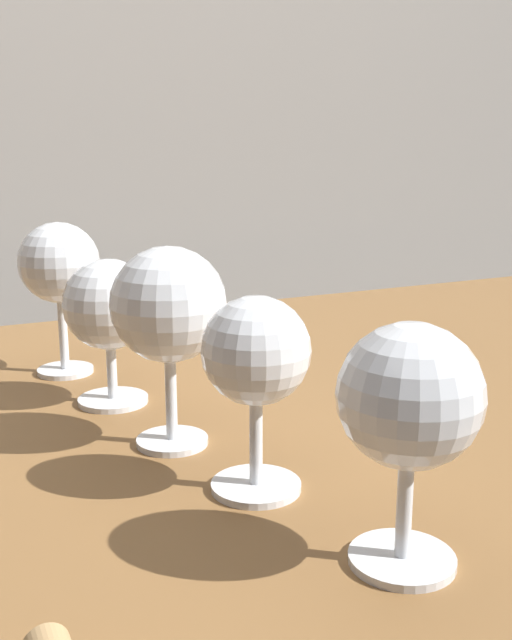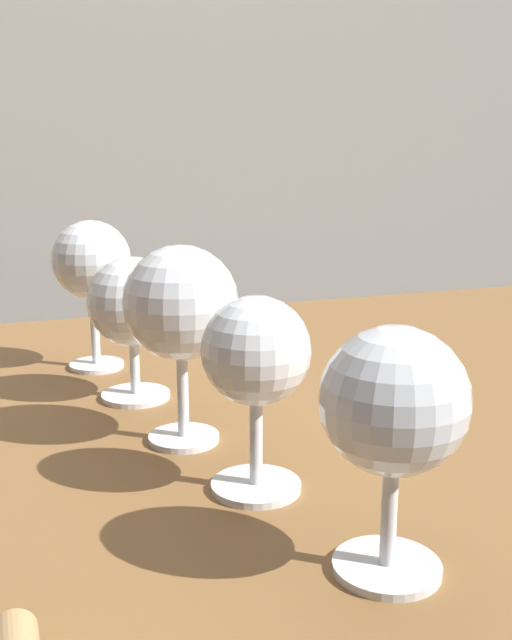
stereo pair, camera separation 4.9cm
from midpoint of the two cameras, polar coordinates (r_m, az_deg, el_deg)
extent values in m
cube|color=brown|center=(0.70, 3.07, -7.36)|extent=(1.58, 0.80, 0.03)
cylinder|color=white|center=(0.45, 13.09, -17.79)|extent=(0.06, 0.06, 0.00)
cylinder|color=white|center=(0.43, 13.36, -13.59)|extent=(0.01, 0.01, 0.07)
sphere|color=white|center=(0.41, 13.82, -5.99)|extent=(0.08, 0.08, 0.08)
ellipsoid|color=maroon|center=(0.41, 13.83, -5.76)|extent=(0.07, 0.07, 0.04)
cylinder|color=white|center=(0.53, 2.71, -12.48)|extent=(0.06, 0.06, 0.00)
cylinder|color=white|center=(0.51, 2.76, -8.70)|extent=(0.01, 0.01, 0.07)
sphere|color=white|center=(0.49, 2.83, -2.36)|extent=(0.07, 0.07, 0.07)
ellipsoid|color=pink|center=(0.49, 2.83, -2.60)|extent=(0.06, 0.06, 0.03)
cylinder|color=white|center=(0.61, -3.17, -8.92)|extent=(0.06, 0.06, 0.00)
cylinder|color=white|center=(0.59, -3.22, -5.17)|extent=(0.01, 0.01, 0.08)
sphere|color=white|center=(0.57, -3.31, 1.29)|extent=(0.09, 0.09, 0.09)
ellipsoid|color=#EACC66|center=(0.58, -3.30, 1.07)|extent=(0.08, 0.08, 0.04)
cylinder|color=white|center=(0.71, -7.13, -5.71)|extent=(0.06, 0.06, 0.00)
cylinder|color=white|center=(0.70, -7.21, -3.16)|extent=(0.01, 0.01, 0.06)
sphere|color=white|center=(0.68, -7.34, 1.39)|extent=(0.08, 0.08, 0.08)
ellipsoid|color=#470A16|center=(0.68, -7.35, 1.45)|extent=(0.07, 0.07, 0.04)
cylinder|color=white|center=(0.81, -10.27, -3.40)|extent=(0.06, 0.06, 0.00)
cylinder|color=white|center=(0.80, -10.40, -0.34)|extent=(0.01, 0.01, 0.08)
sphere|color=white|center=(0.78, -10.61, 4.50)|extent=(0.08, 0.08, 0.08)
ellipsoid|color=gold|center=(0.78, -10.61, 4.47)|extent=(0.07, 0.07, 0.04)
camera|label=1|loc=(0.02, -87.14, 0.68)|focal=42.33mm
camera|label=2|loc=(0.02, 92.86, -0.68)|focal=42.33mm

